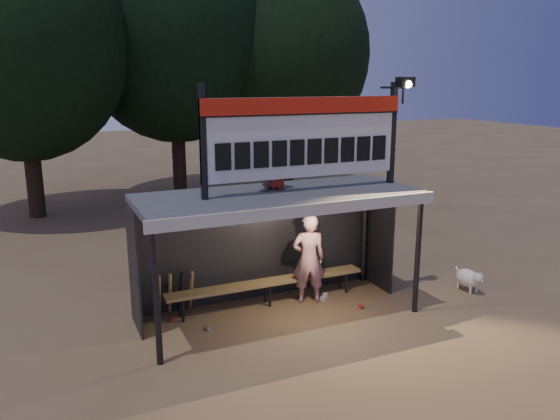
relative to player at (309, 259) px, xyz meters
name	(u,v)px	position (x,y,z in m)	size (l,w,h in m)	color
ground	(279,315)	(-0.78, -0.34, -0.89)	(80.00, 80.00, 0.00)	brown
player	(309,259)	(0.00, 0.00, 0.00)	(0.65, 0.42, 1.77)	silver
child_a	(264,165)	(-0.94, -0.06, 1.89)	(0.45, 0.35, 0.92)	gray
child_b	(274,159)	(-0.72, 0.02, 1.99)	(0.54, 0.35, 1.11)	#AB281A
dugout_shelter	(273,216)	(-0.78, -0.09, 0.96)	(5.10, 2.08, 2.32)	#414143
scoreboard_assembly	(308,134)	(-0.22, -0.35, 2.44)	(4.10, 0.27, 1.99)	black
bench	(267,283)	(-0.78, 0.21, -0.45)	(4.00, 0.35, 0.48)	olive
tree_left	(19,36)	(-4.78, 9.66, 4.63)	(6.46, 6.46, 9.27)	black
tree_mid	(173,24)	(0.22, 11.16, 5.28)	(7.22, 7.22, 10.36)	#301D15
tree_right	(287,54)	(4.22, 10.16, 4.30)	(6.08, 6.08, 8.72)	#2E2014
dog	(469,278)	(3.29, -0.86, -0.61)	(0.36, 0.81, 0.49)	silver
bats	(175,292)	(-2.52, 0.48, -0.46)	(0.67, 0.35, 0.84)	olive
litter	(283,308)	(-0.63, -0.19, -0.85)	(3.55, 1.02, 0.08)	#A9261D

